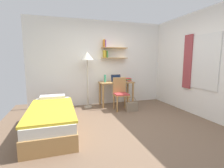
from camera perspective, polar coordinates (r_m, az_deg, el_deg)
name	(u,v)px	position (r m, az deg, el deg)	size (l,w,h in m)	color
ground_plane	(126,127)	(3.63, 4.81, -14.43)	(5.28, 5.28, 0.00)	brown
wall_back	(102,63)	(5.28, -3.42, 7.23)	(4.40, 0.27, 2.60)	white
wall_right	(205,64)	(4.54, 29.43, 6.00)	(0.10, 4.40, 2.60)	white
bed	(52,118)	(3.62, -19.94, -10.91)	(0.85, 2.05, 0.54)	#B2844C
desk	(116,87)	(5.14, 1.48, -0.87)	(1.04, 0.51, 0.73)	#B2844C
desk_chair	(121,92)	(4.70, 2.97, -2.89)	(0.42, 0.40, 0.90)	#B2844C
standing_lamp	(87,59)	(4.87, -8.54, 8.36)	(0.37, 0.37, 1.62)	#B2A893
laptop	(116,80)	(5.13, 1.50, 1.40)	(0.32, 0.23, 0.22)	#2D2D33
water_bottle	(105,78)	(5.02, -2.39, 1.91)	(0.06, 0.06, 0.23)	#42A87F
book_stack	(128,80)	(5.21, 5.40, 1.47)	(0.21, 0.25, 0.11)	silver
handbag	(132,106)	(4.63, 6.78, -7.61)	(0.32, 0.12, 0.41)	gray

